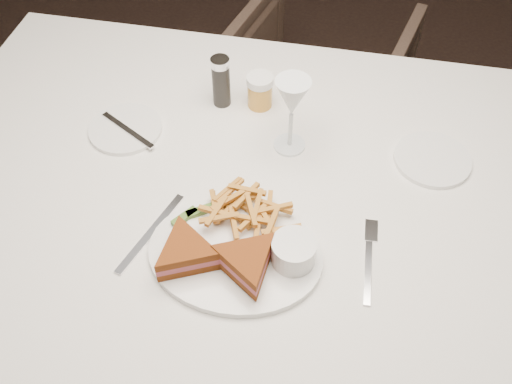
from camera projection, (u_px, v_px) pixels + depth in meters
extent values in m
cube|color=silver|center=(261.00, 285.00, 1.43)|extent=(1.56, 1.10, 0.75)
imported|color=#443329|center=(317.00, 81.00, 2.07)|extent=(0.66, 0.63, 0.60)
ellipsoid|color=white|center=(235.00, 254.00, 1.04)|extent=(0.34, 0.27, 0.01)
cube|color=silver|center=(151.00, 233.00, 1.07)|extent=(0.06, 0.20, 0.00)
cylinder|color=white|center=(126.00, 129.00, 1.25)|extent=(0.16, 0.16, 0.01)
cylinder|color=white|center=(432.00, 159.00, 1.19)|extent=(0.16, 0.16, 0.01)
cylinder|color=black|center=(221.00, 82.00, 1.27)|extent=(0.04, 0.04, 0.12)
cylinder|color=gold|center=(260.00, 91.00, 1.28)|extent=(0.06, 0.06, 0.08)
cube|color=#406523|center=(200.00, 211.00, 1.09)|extent=(0.05, 0.05, 0.01)
cube|color=#406523|center=(185.00, 217.00, 1.08)|extent=(0.04, 0.06, 0.01)
cylinder|color=white|center=(294.00, 251.00, 1.00)|extent=(0.08, 0.08, 0.05)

